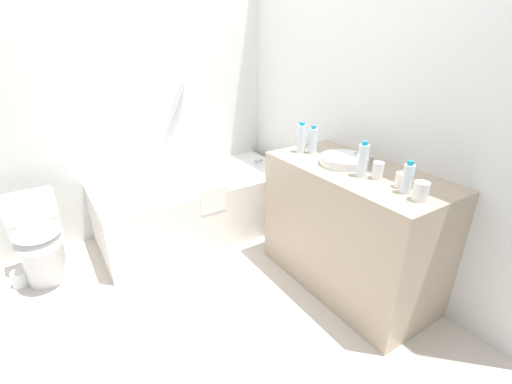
# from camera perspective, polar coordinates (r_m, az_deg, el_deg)

# --- Properties ---
(ground_plane) EXTENTS (3.66, 3.66, 0.00)m
(ground_plane) POSITION_cam_1_polar(r_m,az_deg,el_deg) (2.55, -9.51, -17.52)
(ground_plane) COLOR beige
(wall_back_tiled) EXTENTS (3.06, 0.10, 2.54)m
(wall_back_tiled) POSITION_cam_1_polar(r_m,az_deg,el_deg) (3.24, -21.14, 15.32)
(wall_back_tiled) COLOR silver
(wall_back_tiled) RESTS_ON ground_plane
(wall_right_mirror) EXTENTS (0.10, 2.98, 2.54)m
(wall_right_mirror) POSITION_cam_1_polar(r_m,az_deg,el_deg) (2.76, 16.54, 14.63)
(wall_right_mirror) COLOR silver
(wall_right_mirror) RESTS_ON ground_plane
(bathtub) EXTENTS (1.69, 0.80, 1.27)m
(bathtub) POSITION_cam_1_polar(r_m,az_deg,el_deg) (3.22, -9.57, -1.88)
(bathtub) COLOR white
(bathtub) RESTS_ON ground_plane
(toilet) EXTENTS (0.37, 0.52, 0.65)m
(toilet) POSITION_cam_1_polar(r_m,az_deg,el_deg) (3.02, -31.67, -6.87)
(toilet) COLOR white
(toilet) RESTS_ON ground_plane
(vanity_counter) EXTENTS (0.60, 1.23, 0.89)m
(vanity_counter) POSITION_cam_1_polar(r_m,az_deg,el_deg) (2.55, 14.98, -5.80)
(vanity_counter) COLOR tan
(vanity_counter) RESTS_ON ground_plane
(sink_basin) EXTENTS (0.32, 0.32, 0.06)m
(sink_basin) POSITION_cam_1_polar(r_m,az_deg,el_deg) (2.42, 14.09, 5.01)
(sink_basin) COLOR white
(sink_basin) RESTS_ON vanity_counter
(sink_faucet) EXTENTS (0.12, 0.15, 0.07)m
(sink_faucet) POSITION_cam_1_polar(r_m,az_deg,el_deg) (2.55, 17.02, 5.70)
(sink_faucet) COLOR #BBBBC1
(sink_faucet) RESTS_ON vanity_counter
(water_bottle_0) EXTENTS (0.07, 0.07, 0.22)m
(water_bottle_0) POSITION_cam_1_polar(r_m,az_deg,el_deg) (2.60, 7.37, 8.61)
(water_bottle_0) COLOR silver
(water_bottle_0) RESTS_ON vanity_counter
(water_bottle_1) EXTENTS (0.06, 0.06, 0.18)m
(water_bottle_1) POSITION_cam_1_polar(r_m,az_deg,el_deg) (2.06, 23.37, 2.03)
(water_bottle_1) COLOR silver
(water_bottle_1) RESTS_ON vanity_counter
(water_bottle_2) EXTENTS (0.06, 0.06, 0.22)m
(water_bottle_2) POSITION_cam_1_polar(r_m,az_deg,el_deg) (2.21, 16.92, 4.95)
(water_bottle_2) COLOR silver
(water_bottle_2) RESTS_ON vanity_counter
(water_bottle_3) EXTENTS (0.06, 0.06, 0.20)m
(water_bottle_3) POSITION_cam_1_polar(r_m,az_deg,el_deg) (2.60, 9.21, 8.25)
(water_bottle_3) COLOR silver
(water_bottle_3) RESTS_ON vanity_counter
(drinking_glass_0) EXTENTS (0.07, 0.07, 0.09)m
(drinking_glass_0) POSITION_cam_1_polar(r_m,az_deg,el_deg) (2.14, 22.54, 1.79)
(drinking_glass_0) COLOR white
(drinking_glass_0) RESTS_ON vanity_counter
(drinking_glass_1) EXTENTS (0.07, 0.07, 0.10)m
(drinking_glass_1) POSITION_cam_1_polar(r_m,az_deg,el_deg) (2.22, 19.13, 3.31)
(drinking_glass_1) COLOR white
(drinking_glass_1) RESTS_ON vanity_counter
(drinking_glass_2) EXTENTS (0.08, 0.08, 0.10)m
(drinking_glass_2) POSITION_cam_1_polar(r_m,az_deg,el_deg) (2.01, 25.15, 0.10)
(drinking_glass_2) COLOR white
(drinking_glass_2) RESTS_ON vanity_counter
(toilet_paper_roll) EXTENTS (0.11, 0.11, 0.12)m
(toilet_paper_roll) POSITION_cam_1_polar(r_m,az_deg,el_deg) (3.15, -33.90, -11.58)
(toilet_paper_roll) COLOR white
(toilet_paper_roll) RESTS_ON ground_plane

